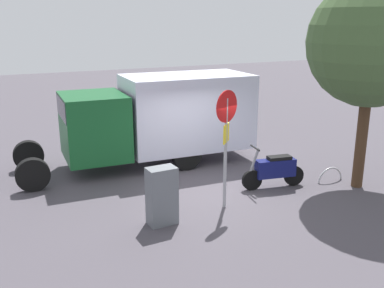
{
  "coord_description": "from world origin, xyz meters",
  "views": [
    {
      "loc": [
        5.26,
        9.59,
        4.42
      ],
      "look_at": [
        0.7,
        0.36,
        1.49
      ],
      "focal_mm": 40.84,
      "sensor_mm": 36.0,
      "label": 1
    }
  ],
  "objects": [
    {
      "name": "motorcycle",
      "position": [
        -1.71,
        0.56,
        0.52
      ],
      "size": [
        1.8,
        0.64,
        1.2
      ],
      "rotation": [
        0.0,
        0.0,
        -0.18
      ],
      "color": "black",
      "rests_on": "ground"
    },
    {
      "name": "utility_cabinet",
      "position": [
        1.87,
        1.23,
        0.66
      ],
      "size": [
        0.66,
        0.43,
        1.32
      ],
      "primitive_type": "cube",
      "rotation": [
        0.0,
        0.0,
        0.04
      ],
      "color": "slate",
      "rests_on": "ground"
    },
    {
      "name": "stop_sign",
      "position": [
        0.16,
        1.08,
        1.92
      ],
      "size": [
        0.71,
        0.33,
        2.89
      ],
      "color": "#9E9EA3",
      "rests_on": "ground"
    },
    {
      "name": "street_tree",
      "position": [
        -3.82,
        1.49,
        3.87
      ],
      "size": [
        3.29,
        3.29,
        5.53
      ],
      "color": "#47301E",
      "rests_on": "ground"
    },
    {
      "name": "ground_plane",
      "position": [
        0.0,
        0.0,
        0.0
      ],
      "size": [
        60.0,
        60.0,
        0.0
      ],
      "primitive_type": "plane",
      "color": "#4A454D"
    },
    {
      "name": "bike_rack_hoop",
      "position": [
        -3.43,
        0.88,
        0.0
      ],
      "size": [
        0.85,
        0.08,
        0.85
      ],
      "primitive_type": "torus",
      "rotation": [
        1.57,
        0.0,
        -0.04
      ],
      "color": "#B7B7BC",
      "rests_on": "ground"
    },
    {
      "name": "box_truck_near",
      "position": [
        0.31,
        -2.85,
        1.56
      ],
      "size": [
        7.38,
        2.58,
        2.77
      ],
      "rotation": [
        0.0,
        0.0,
        -0.06
      ],
      "color": "black",
      "rests_on": "ground"
    }
  ]
}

